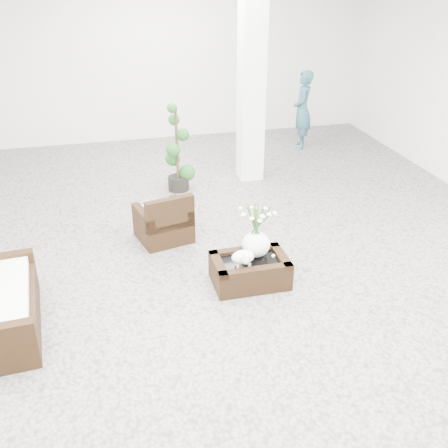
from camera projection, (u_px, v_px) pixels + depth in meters
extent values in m
plane|color=gray|center=(222.00, 263.00, 6.87)|extent=(11.00, 11.00, 0.00)
cube|color=white|center=(252.00, 79.00, 8.75)|extent=(0.40, 0.40, 3.50)
cube|color=#301E0E|center=(250.00, 272.00, 6.39)|extent=(0.90, 0.60, 0.31)
ellipsoid|color=white|center=(243.00, 258.00, 6.15)|extent=(0.28, 0.23, 0.21)
cylinder|color=white|center=(273.00, 256.00, 6.39)|extent=(0.04, 0.04, 0.03)
cube|color=#301E0E|center=(163.00, 215.00, 7.30)|extent=(0.82, 0.80, 0.73)
imported|color=#2E5B68|center=(302.00, 110.00, 10.68)|extent=(0.56, 0.67, 1.57)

